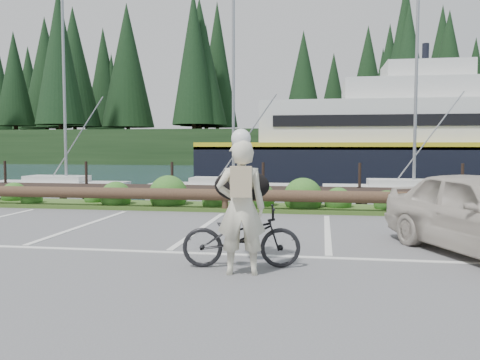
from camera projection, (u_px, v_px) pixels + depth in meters
The scene contains 7 objects.
ground at pixel (174, 248), 8.64m from camera, with size 72.00×72.00×0.00m, color #565658.
harbor_backdrop at pixel (310, 155), 85.78m from camera, with size 170.00×160.00×30.00m.
vegetation_strip at pixel (230, 207), 13.86m from camera, with size 34.00×1.60×0.10m, color #3D5B21.
log_rail at pixel (225, 212), 13.17m from camera, with size 32.00×0.30×0.60m, color #443021, non-canonical shape.
bicycle at pixel (241, 237), 7.23m from camera, with size 0.59×1.68×0.88m, color black.
cyclist at pixel (241, 208), 6.81m from camera, with size 0.66×0.43×1.81m, color beige.
dog at pixel (242, 185), 7.72m from camera, with size 0.85×0.42×0.49m, color black.
Camera 1 is at (2.49, -8.25, 1.75)m, focal length 38.00 mm.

